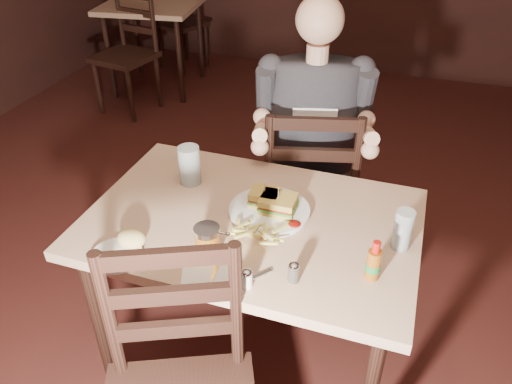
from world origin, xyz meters
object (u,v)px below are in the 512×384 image
(bg_chair_far, at_px, (182,24))
(bg_chair_near, at_px, (124,56))
(bg_table, at_px, (153,13))
(main_table, at_px, (252,237))
(syrup_dispenser, at_px, (207,241))
(glass_right, at_px, (403,230))
(side_plate, at_px, (117,256))
(dinner_plate, at_px, (269,212))
(chair_far, at_px, (308,190))
(hot_sauce, at_px, (374,260))
(glass_left, at_px, (190,165))
(diner, at_px, (314,106))

(bg_chair_far, bearing_deg, bg_chair_near, 114.76)
(bg_table, distance_m, bg_chair_far, 0.60)
(main_table, xyz_separation_m, syrup_dispenser, (-0.07, -0.22, 0.14))
(bg_chair_far, relative_size, glass_right, 6.31)
(bg_table, distance_m, side_plate, 3.34)
(dinner_plate, xyz_separation_m, glass_right, (0.46, -0.04, 0.06))
(chair_far, relative_size, hot_sauce, 7.03)
(glass_right, bearing_deg, side_plate, -158.62)
(glass_left, bearing_deg, diner, 49.68)
(main_table, xyz_separation_m, bg_table, (-1.80, 2.68, -0.00))
(diner, xyz_separation_m, side_plate, (-0.43, -0.93, -0.18))
(glass_left, distance_m, hot_sauce, 0.81)
(bg_chair_far, xyz_separation_m, diner, (1.88, -2.63, 0.51))
(bg_table, distance_m, glass_left, 2.94)
(dinner_plate, height_order, syrup_dispenser, syrup_dispenser)
(glass_left, xyz_separation_m, glass_right, (0.81, -0.15, -0.01))
(main_table, bearing_deg, diner, 82.15)
(bg_chair_far, xyz_separation_m, hot_sauce, (2.24, -3.40, 0.40))
(hot_sauce, bearing_deg, bg_chair_near, 134.18)
(dinner_plate, bearing_deg, side_plate, -136.53)
(bg_table, bearing_deg, bg_chair_far, 90.00)
(bg_chair_near, height_order, glass_right, bg_chair_near)
(glass_left, distance_m, glass_right, 0.82)
(glass_right, distance_m, syrup_dispenser, 0.62)
(bg_chair_near, relative_size, side_plate, 5.91)
(main_table, distance_m, bg_chair_far, 3.70)
(bg_chair_near, distance_m, glass_left, 2.51)
(hot_sauce, relative_size, syrup_dispenser, 1.29)
(bg_table, xyz_separation_m, bg_chair_near, (0.00, -0.55, -0.21))
(bg_table, height_order, syrup_dispenser, syrup_dispenser)
(dinner_plate, bearing_deg, glass_right, -5.10)
(diner, relative_size, hot_sauce, 6.42)
(bg_table, xyz_separation_m, bg_chair_far, (0.00, 0.55, -0.24))
(syrup_dispenser, height_order, side_plate, syrup_dispenser)
(main_table, height_order, hot_sauce, hot_sauce)
(bg_chair_near, height_order, diner, diner)
(chair_far, height_order, bg_chair_far, chair_far)
(bg_chair_near, xyz_separation_m, diner, (1.88, -1.53, 0.48))
(hot_sauce, bearing_deg, glass_right, 68.13)
(diner, distance_m, syrup_dispenser, 0.85)
(bg_chair_near, height_order, syrup_dispenser, bg_chair_near)
(main_table, relative_size, hot_sauce, 8.42)
(bg_chair_far, bearing_deg, syrup_dispenser, 141.28)
(bg_table, bearing_deg, syrup_dispenser, -59.30)
(main_table, distance_m, bg_chair_near, 2.79)
(dinner_plate, height_order, hot_sauce, hot_sauce)
(dinner_plate, relative_size, hot_sauce, 2.02)
(main_table, distance_m, chair_far, 0.68)
(glass_right, relative_size, syrup_dispenser, 1.30)
(chair_far, bearing_deg, dinner_plate, 73.80)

